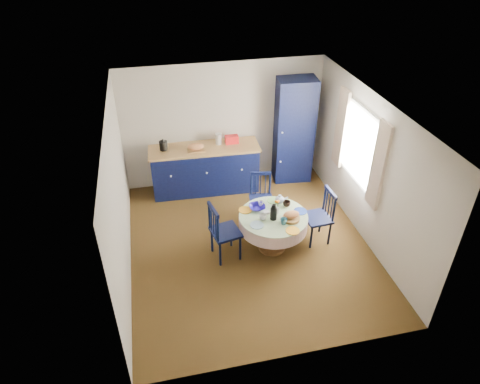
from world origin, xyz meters
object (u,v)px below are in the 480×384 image
object	(u,v)px
kitchen_counter	(205,168)
mug_a	(263,217)
chair_far	(261,198)
chair_right	(320,216)
mug_b	(284,221)
chair_left	(223,231)
pantry_cabinet	(294,131)
dining_table	(274,221)
mug_d	(261,203)
cobalt_bowl	(257,207)
mug_c	(287,204)

from	to	relation	value
kitchen_counter	mug_a	xyz separation A→B (m)	(0.62, -2.11, 0.23)
kitchen_counter	chair_far	world-z (taller)	kitchen_counter
chair_far	chair_right	size ratio (longest dim) A/B	0.94
mug_b	chair_far	bearing A→B (deg)	93.99
chair_left	chair_right	world-z (taller)	chair_left
chair_right	mug_b	size ratio (longest dim) A/B	8.83
pantry_cabinet	chair_left	xyz separation A→B (m)	(-1.88, -2.17, -0.56)
dining_table	mug_b	xyz separation A→B (m)	(0.09, -0.25, 0.17)
chair_far	mug_d	size ratio (longest dim) A/B	9.24
pantry_cabinet	mug_d	size ratio (longest dim) A/B	21.56
pantry_cabinet	chair_far	size ratio (longest dim) A/B	2.33
dining_table	cobalt_bowl	size ratio (longest dim) A/B	4.26
kitchen_counter	chair_right	xyz separation A→B (m)	(1.66, -2.01, 0.01)
chair_right	mug_a	bearing A→B (deg)	-87.95
chair_far	mug_a	world-z (taller)	chair_far
chair_right	cobalt_bowl	xyz separation A→B (m)	(-1.05, 0.20, 0.21)
pantry_cabinet	mug_d	distance (m)	2.20
pantry_cabinet	chair_far	world-z (taller)	pantry_cabinet
dining_table	chair_right	world-z (taller)	chair_right
chair_right	mug_c	world-z (taller)	chair_right
mug_b	cobalt_bowl	world-z (taller)	mug_b
kitchen_counter	chair_left	world-z (taller)	kitchen_counter
mug_a	cobalt_bowl	distance (m)	0.30
pantry_cabinet	chair_right	xyz separation A→B (m)	(-0.20, -2.10, -0.58)
kitchen_counter	dining_table	world-z (taller)	kitchen_counter
chair_far	mug_b	bearing A→B (deg)	-76.93
mug_d	kitchen_counter	bearing A→B (deg)	111.52
mug_c	mug_a	bearing A→B (deg)	-151.32
chair_left	chair_far	bearing A→B (deg)	-56.36
mug_a	mug_b	xyz separation A→B (m)	(0.29, -0.19, 0.01)
mug_a	mug_c	world-z (taller)	mug_c
mug_c	chair_far	bearing A→B (deg)	113.38
mug_b	cobalt_bowl	bearing A→B (deg)	121.84
chair_far	cobalt_bowl	bearing A→B (deg)	-102.01
chair_right	mug_c	distance (m)	0.62
dining_table	mug_a	size ratio (longest dim) A/B	9.75
chair_right	cobalt_bowl	distance (m)	1.09
mug_a	chair_left	bearing A→B (deg)	177.32
kitchen_counter	mug_b	bearing A→B (deg)	-66.05
pantry_cabinet	dining_table	xyz separation A→B (m)	(-1.03, -2.14, -0.52)
chair_right	dining_table	bearing A→B (deg)	-90.37
pantry_cabinet	dining_table	bearing A→B (deg)	-109.95
chair_right	chair_far	bearing A→B (deg)	-137.52
pantry_cabinet	cobalt_bowl	size ratio (longest dim) A/B	8.13
kitchen_counter	chair_far	size ratio (longest dim) A/B	2.34
mug_a	mug_d	world-z (taller)	mug_d
mug_b	kitchen_counter	bearing A→B (deg)	111.59
pantry_cabinet	mug_c	distance (m)	2.11
kitchen_counter	pantry_cabinet	distance (m)	1.95
chair_far	mug_a	size ratio (longest dim) A/B	7.98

